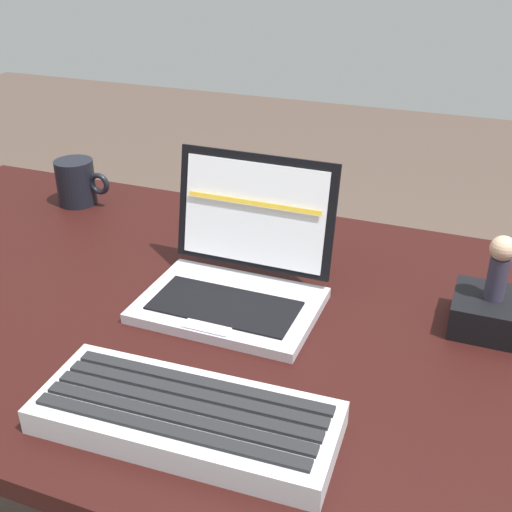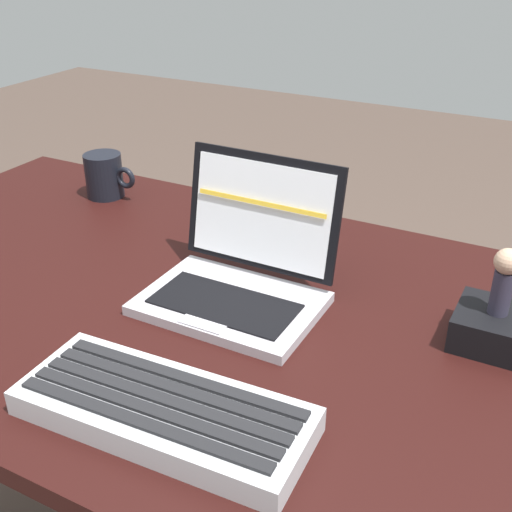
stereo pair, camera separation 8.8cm
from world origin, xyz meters
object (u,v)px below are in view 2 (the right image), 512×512
object	(u,v)px
external_keyboard	(164,410)
coffee_mug	(105,175)
laptop_front	(239,275)
figurine	(504,278)
figurine_stand	(494,328)

from	to	relation	value
external_keyboard	coffee_mug	world-z (taller)	coffee_mug
laptop_front	external_keyboard	xyz separation A→B (m)	(0.05, -0.27, -0.02)
external_keyboard	figurine	bearing A→B (deg)	47.82
external_keyboard	coffee_mug	xyz separation A→B (m)	(-0.49, 0.49, 0.03)
external_keyboard	coffee_mug	distance (m)	0.69
figurine_stand	coffee_mug	size ratio (longest dim) A/B	0.89
external_keyboard	figurine_stand	bearing A→B (deg)	47.82
laptop_front	external_keyboard	size ratio (longest dim) A/B	0.74
figurine	coffee_mug	bearing A→B (deg)	168.15
figurine_stand	figurine	xyz separation A→B (m)	(0.00, 0.00, 0.08)
figurine_stand	coffee_mug	xyz separation A→B (m)	(-0.78, 0.16, 0.02)
figurine_stand	external_keyboard	bearing A→B (deg)	-132.18
figurine	coffee_mug	world-z (taller)	figurine
laptop_front	figurine_stand	size ratio (longest dim) A/B	2.50
coffee_mug	laptop_front	bearing A→B (deg)	-27.30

